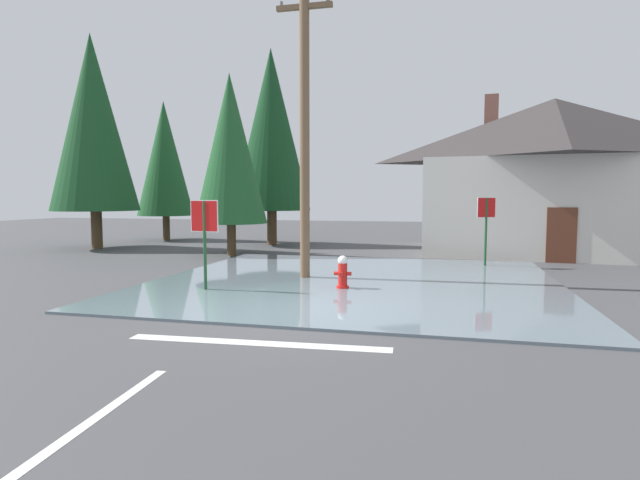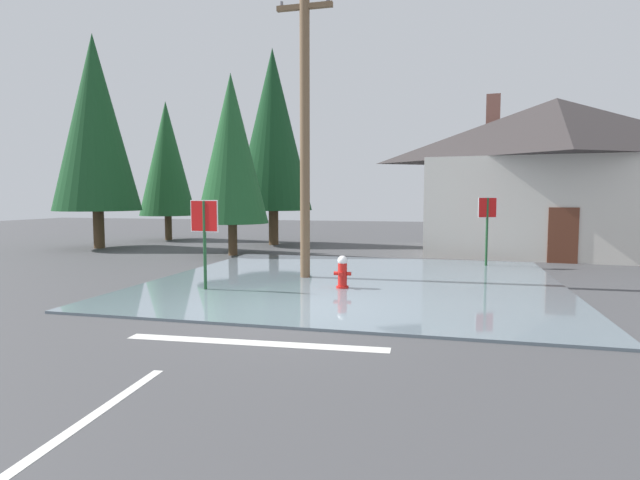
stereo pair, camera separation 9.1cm
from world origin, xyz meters
name	(u,v)px [view 2 (the right image)]	position (x,y,z in m)	size (l,w,h in m)	color
ground_plane	(286,313)	(0.00, 0.00, -0.05)	(80.00, 80.00, 0.10)	#424244
flood_puddle	(356,281)	(0.78, 3.96, 0.03)	(10.92, 10.77, 0.06)	slate
lane_stop_bar	(255,343)	(0.23, -2.36, 0.00)	(4.38, 0.30, 0.01)	silver
lane_center_stripe	(98,413)	(-0.46, -5.30, 0.00)	(2.76, 0.14, 0.01)	silver
stop_sign_near	(204,226)	(-2.64, 1.62, 1.65)	(0.79, 0.13, 2.29)	#1E4C28
fire_hydrant	(342,273)	(0.67, 2.64, 0.44)	(0.44, 0.38, 0.89)	red
utility_pole	(305,129)	(-0.73, 4.11, 4.29)	(1.60, 0.28, 8.23)	brown
stop_sign_far	(487,218)	(4.54, 7.99, 1.67)	(0.62, 0.33, 2.36)	#1E4C28
house	(554,174)	(7.51, 13.07, 3.34)	(11.17, 7.96, 6.93)	beige
pine_tree_tall_left	(273,130)	(-5.16, 14.08, 5.64)	(3.84, 3.84, 9.59)	#4C3823
pine_tree_mid_left	(95,123)	(-12.44, 10.41, 5.73)	(3.89, 3.89, 9.73)	#4C3823
pine_tree_short_left	(231,149)	(-5.23, 9.24, 4.29)	(2.92, 2.92, 7.30)	#4C3823
pine_tree_far_center	(167,159)	(-11.74, 15.31, 4.46)	(3.03, 3.03, 7.57)	#4C3823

